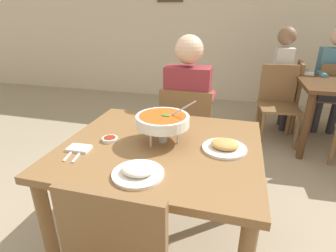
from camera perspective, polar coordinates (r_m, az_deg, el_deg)
name	(u,v)px	position (r m, az deg, el deg)	size (l,w,h in m)	color
ground_plane	(162,245)	(1.97, -1.24, -24.26)	(16.00, 16.00, 0.00)	gray
cafe_rear_partition	(221,10)	(4.81, 11.41, 23.20)	(10.00, 0.10, 3.00)	beige
dining_table_main	(161,162)	(1.56, -1.45, -7.72)	(1.10, 0.98, 0.77)	brown
chair_diner_main	(187,132)	(2.29, 4.06, -1.23)	(0.44, 0.44, 0.90)	brown
diner_main	(188,105)	(2.24, 4.40, 4.62)	(0.40, 0.45, 1.31)	#2D2D38
curry_bowl	(162,121)	(1.48, -1.22, 1.13)	(0.33, 0.30, 0.26)	silver
rice_plate	(138,171)	(1.23, -6.49, -9.70)	(0.24, 0.24, 0.06)	white
appetizer_plate	(224,146)	(1.47, 12.07, -4.31)	(0.24, 0.24, 0.06)	white
sauce_dish	(110,139)	(1.57, -12.41, -2.75)	(0.09, 0.09, 0.02)	white
napkin_folded	(79,148)	(1.52, -18.58, -4.59)	(0.12, 0.08, 0.02)	white
fork_utensil	(71,153)	(1.49, -20.23, -5.45)	(0.01, 0.17, 0.01)	silver
spoon_utensil	(79,154)	(1.47, -18.61, -5.75)	(0.01, 0.17, 0.01)	silver
chair_bg_left	(287,92)	(3.82, 24.27, 6.72)	(0.46, 0.46, 0.90)	brown
chair_bg_middle	(332,94)	(3.97, 31.83, 5.83)	(0.46, 0.46, 0.90)	brown
chair_bg_corner	(278,99)	(3.44, 22.62, 5.39)	(0.48, 0.48, 0.90)	brown
patron_bg_left	(284,73)	(3.78, 23.73, 10.37)	(0.45, 0.40, 1.31)	#2D2D38
patron_bg_middle	(333,75)	(3.94, 31.93, 9.29)	(0.40, 0.45, 1.31)	#2D2D38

